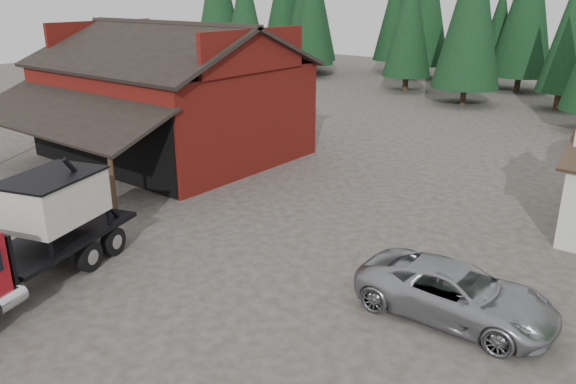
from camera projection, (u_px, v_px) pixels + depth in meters
The scene contains 7 objects.
ground at pixel (168, 279), 17.79m from camera, with size 120.00×120.00×0.00m, color #413833.
red_barn at pixel (172, 106), 30.62m from camera, with size 12.80×13.63×7.18m.
conifer_backdrop at pixel (542, 96), 48.84m from camera, with size 76.00×16.00×16.00m, color black, non-canonical shape.
near_pine_a at pixel (245, 18), 49.16m from camera, with size 4.40×4.40×11.40m.
near_pine_d at pixel (472, 8), 42.77m from camera, with size 5.28×5.28×13.40m.
feed_truck at pixel (23, 236), 16.66m from camera, with size 4.60×8.51×3.72m.
silver_car at pixel (456, 293), 15.48m from camera, with size 2.50×5.42×1.51m, color #A0A2A7.
Camera 1 is at (12.80, -10.05, 8.60)m, focal length 35.00 mm.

